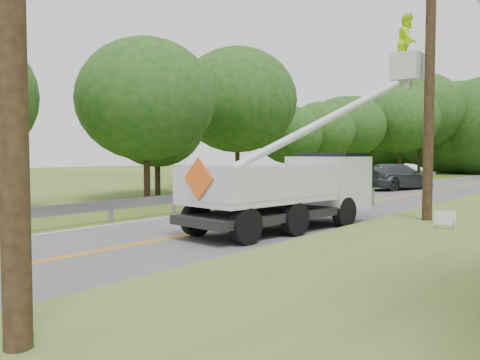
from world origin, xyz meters
The scene contains 9 objects.
ground centered at (0.00, 0.00, 0.00)m, with size 140.00×140.00×0.00m, color #3F5717.
road centered at (0.00, 14.00, 0.01)m, with size 7.20×96.00×0.03m.
guardrail centered at (-4.02, 14.91, 0.55)m, with size 0.18×48.00×0.77m.
treeline_left centered at (-10.35, 32.82, 5.77)m, with size 11.47×56.91×11.50m.
bucket_truck centered at (1.90, 7.14, 1.54)m, with size 4.66×7.00×6.66m.
suv_silver centered at (-1.46, 12.99, 0.89)m, with size 2.87×6.23×1.73m, color #A6A8AE.
suv_darkgrey centered at (-2.26, 25.21, 0.86)m, with size 2.37×5.82×1.69m, color #3A3D42.
stop_sign_permanent centered at (-4.23, 18.95, 1.60)m, with size 0.52×0.06×2.43m.
yard_sign centered at (5.99, 7.44, 0.58)m, with size 0.55×0.12×0.80m.
Camera 1 is at (10.02, -6.55, 2.34)m, focal length 37.26 mm.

